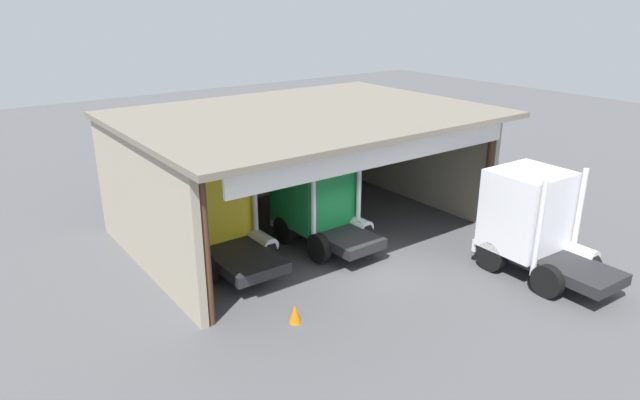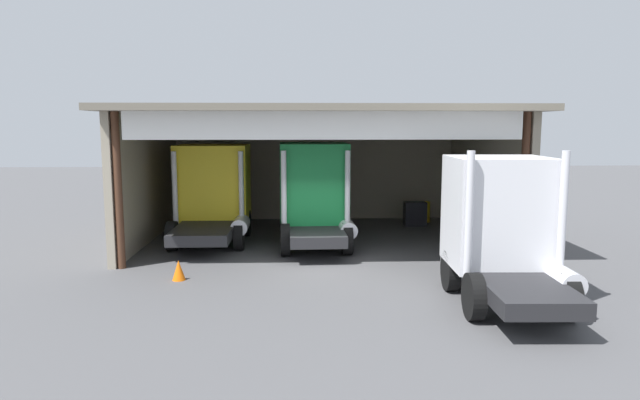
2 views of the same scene
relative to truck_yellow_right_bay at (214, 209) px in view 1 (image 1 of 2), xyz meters
name	(u,v)px [view 1 (image 1 of 2)]	position (x,y,z in m)	size (l,w,h in m)	color
ground_plane	(373,269)	(3.86, -4.06, -1.80)	(80.00, 80.00, 0.00)	#4C4C4F
workshop_shed	(290,144)	(3.86, 0.99, 1.55)	(13.11, 9.89, 4.81)	#9E937F
truck_yellow_right_bay	(214,209)	(0.00, 0.00, 0.00)	(2.71, 5.02, 3.49)	yellow
truck_green_left_bay	(317,195)	(3.66, -1.10, 0.09)	(2.57, 4.48, 3.59)	#197F3D
truck_white_center_right_bay	(533,221)	(8.00, -7.23, -0.01)	(2.54, 4.59, 3.67)	white
oil_drum	(342,178)	(8.55, 3.58, -1.36)	(0.58, 0.58, 0.89)	gold
tool_cart	(344,183)	(8.01, 2.72, -1.30)	(0.90, 0.60, 1.00)	black
traffic_cone	(295,314)	(-0.18, -5.26, -1.52)	(0.36, 0.36, 0.56)	orange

